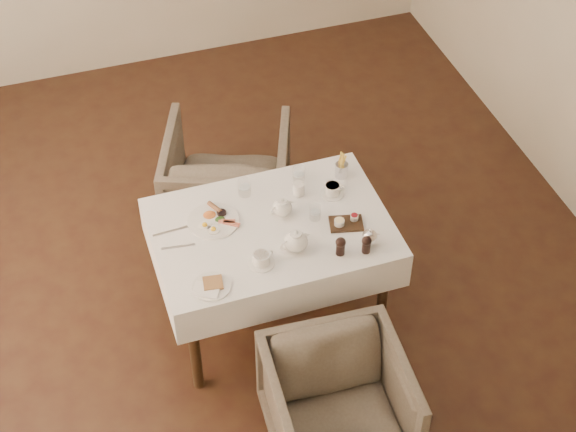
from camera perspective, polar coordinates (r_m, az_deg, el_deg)
The scene contains 20 objects.
table at distance 4.83m, azimuth -1.08°, elevation -1.66°, with size 1.28×0.88×0.75m.
armchair_near at distance 4.55m, azimuth 3.25°, elevation -12.22°, with size 0.69×0.71×0.64m, color brown.
armchair_far at distance 5.62m, azimuth -3.92°, elevation 2.28°, with size 0.76×0.78×0.71m, color brown.
breakfast_plate at distance 4.78m, azimuth -4.83°, elevation -0.25°, with size 0.28×0.28×0.04m.
side_plate at distance 4.45m, azimuth -5.04°, elevation -4.60°, with size 0.21×0.20×0.02m.
teapot_centre at distance 4.77m, azimuth -0.37°, elevation 0.61°, with size 0.15×0.11×0.12m, color white, non-canonical shape.
teapot_front at distance 4.57m, azimuth 0.51°, elevation -1.58°, with size 0.17×0.14×0.14m, color white, non-canonical shape.
creamer at distance 4.90m, azimuth 0.69°, elevation 1.78°, with size 0.06×0.06×0.07m, color white.
teacup_near at distance 4.54m, azimuth -1.73°, elevation -2.82°, with size 0.14×0.14×0.07m.
teacup_far at distance 4.92m, azimuth 2.88°, elevation 1.70°, with size 0.13×0.13×0.07m.
glass_left at distance 4.90m, azimuth -2.83°, elevation 1.87°, with size 0.07×0.07×0.10m, color silver.
glass_mid at distance 4.76m, azimuth 1.77°, elevation 0.24°, with size 0.06×0.06×0.09m, color silver.
glass_right at distance 4.98m, azimuth 0.71°, elevation 2.71°, with size 0.07×0.07×0.10m, color silver.
condiment_board at distance 4.75m, azimuth 3.76°, elevation -0.43°, with size 0.20×0.16×0.05m.
pepper_mill_left at distance 4.57m, azimuth 3.41°, elevation -1.95°, with size 0.05×0.05×0.11m, color black, non-canonical shape.
pepper_mill_right at distance 4.59m, azimuth 5.09°, elevation -1.84°, with size 0.05×0.05×0.11m, color black, non-canonical shape.
silver_pot at distance 4.64m, azimuth 5.32°, elevation -1.31°, with size 0.10×0.08×0.11m, color white, non-canonical shape.
fries_cup at distance 5.01m, azimuth 3.50°, elevation 3.20°, with size 0.07×0.07×0.16m.
cutlery_fork at distance 4.76m, azimuth -7.63°, elevation -0.98°, with size 0.02×0.19×0.00m, color silver.
cutlery_knife at distance 4.67m, azimuth -7.11°, elevation -1.98°, with size 0.01×0.18×0.00m, color silver.
Camera 1 is at (-0.89, -3.60, 4.11)m, focal length 55.00 mm.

